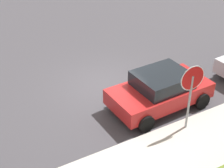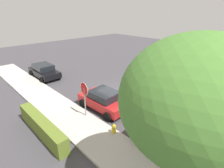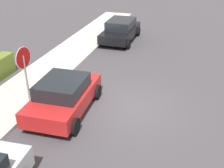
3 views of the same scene
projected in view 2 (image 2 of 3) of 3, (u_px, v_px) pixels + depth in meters
The scene contains 9 objects.
ground_plane at pixel (116, 95), 15.32m from camera, with size 60.00×60.00×0.00m, color #423F44.
sidewalk_curb at pixel (67, 115), 12.20m from camera, with size 32.00×2.51×0.14m, color beige.
stop_sign at pixel (84, 94), 11.42m from camera, with size 0.90×0.09×2.58m.
parked_car_red at pixel (104, 100), 12.85m from camera, with size 3.97×2.22×1.45m.
parked_car_silver at pixel (173, 137), 9.08m from camera, with size 4.62×2.17×1.45m.
parked_car_black at pixel (44, 71), 18.95m from camera, with size 4.30×2.10×1.45m.
street_tree_near_corner at pixel (197, 101), 5.02m from camera, with size 4.57×4.57×6.40m.
fire_hydrant at pixel (114, 129), 10.28m from camera, with size 0.30×0.22×0.72m.
front_yard_hedge at pixel (42, 127), 10.25m from camera, with size 5.10×0.65×1.05m.
Camera 2 is at (-9.61, 9.80, 6.87)m, focal length 28.00 mm.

